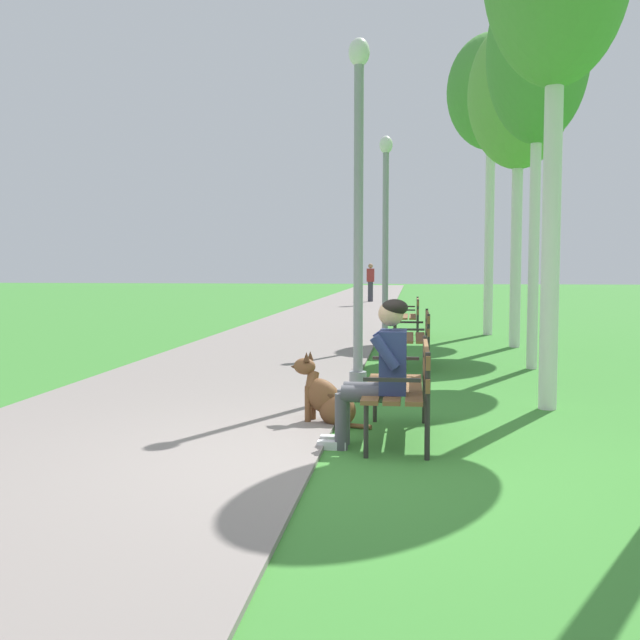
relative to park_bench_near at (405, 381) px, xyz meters
name	(u,v)px	position (x,y,z in m)	size (l,w,h in m)	color
ground_plane	(335,464)	(-0.53, -0.91, -0.51)	(120.00, 120.00, 0.00)	#3D8433
paved_path	(350,304)	(-2.44, 23.09, -0.49)	(3.56, 60.00, 0.04)	gray
park_bench_near	(405,381)	(0.00, 0.00, 0.00)	(0.55, 1.50, 0.85)	brown
park_bench_mid	(415,333)	(0.10, 4.71, 0.00)	(0.55, 1.50, 0.85)	brown
park_bench_far	(409,314)	(-0.02, 9.43, 0.00)	(0.55, 1.50, 0.85)	brown
person_seated_on_near_bench	(380,367)	(-0.21, -0.35, 0.17)	(0.74, 0.49, 1.25)	#4C4C51
dog_brown	(327,399)	(-0.74, 0.45, -0.25)	(0.82, 0.40, 0.71)	brown
lamp_post_near	(358,214)	(-0.57, 2.05, 1.61)	(0.24, 0.24, 4.09)	gray
lamp_post_mid	(385,240)	(-0.44, 7.08, 1.49)	(0.24, 0.24, 3.87)	gray
birch_tree_third	(538,56)	(1.82, 4.76, 4.04)	(1.48, 1.39, 5.89)	silver
birch_tree_fourth	(519,96)	(1.97, 7.78, 4.14)	(1.88, 1.76, 6.07)	silver
birch_tree_fifth	(492,95)	(1.73, 10.31, 4.76)	(1.94, 1.70, 6.60)	silver
pedestrian_distant	(359,285)	(-1.99, 21.53, 0.33)	(0.32, 0.22, 1.65)	#383842
pedestrian_further_distant	(370,283)	(-1.73, 24.86, 0.33)	(0.32, 0.22, 1.65)	#383842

